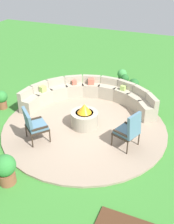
{
  "coord_description": "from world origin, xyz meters",
  "views": [
    {
      "loc": [
        2.77,
        -6.37,
        4.71
      ],
      "look_at": [
        0.0,
        0.2,
        0.45
      ],
      "focal_mm": 42.99,
      "sensor_mm": 36.0,
      "label": 1
    }
  ],
  "objects_px": {
    "fire_pit": "(84,118)",
    "potted_plant_5": "(134,85)",
    "potted_plant_2": "(2,99)",
    "potted_plant_0": "(125,81)",
    "potted_plant_3": "(122,76)",
    "curved_stone_bench": "(89,95)",
    "lounge_chair_front_right": "(129,130)",
    "lounge_chair_front_left": "(34,124)",
    "potted_plant_4": "(5,169)"
  },
  "relations": [
    {
      "from": "fire_pit",
      "to": "potted_plant_5",
      "type": "distance_m",
      "value": 3.09
    },
    {
      "from": "potted_plant_2",
      "to": "potted_plant_5",
      "type": "height_order",
      "value": "potted_plant_2"
    },
    {
      "from": "fire_pit",
      "to": "potted_plant_5",
      "type": "height_order",
      "value": "fire_pit"
    },
    {
      "from": "potted_plant_0",
      "to": "potted_plant_3",
      "type": "xyz_separation_m",
      "value": [
        -0.28,
        0.58,
        -0.02
      ]
    },
    {
      "from": "curved_stone_bench",
      "to": "lounge_chair_front_right",
      "type": "height_order",
      "value": "lounge_chair_front_right"
    },
    {
      "from": "fire_pit",
      "to": "lounge_chair_front_left",
      "type": "bearing_deg",
      "value": -129.5
    },
    {
      "from": "potted_plant_2",
      "to": "potted_plant_5",
      "type": "relative_size",
      "value": 1.18
    },
    {
      "from": "potted_plant_4",
      "to": "fire_pit",
      "type": "bearing_deg",
      "value": 75.06
    },
    {
      "from": "fire_pit",
      "to": "potted_plant_0",
      "type": "height_order",
      "value": "fire_pit"
    },
    {
      "from": "lounge_chair_front_right",
      "to": "potted_plant_5",
      "type": "xyz_separation_m",
      "value": [
        -0.74,
        3.48,
        -0.31
      ]
    },
    {
      "from": "lounge_chair_front_right",
      "to": "potted_plant_3",
      "type": "height_order",
      "value": "lounge_chair_front_right"
    },
    {
      "from": "potted_plant_2",
      "to": "potted_plant_4",
      "type": "bearing_deg",
      "value": -50.35
    },
    {
      "from": "lounge_chair_front_right",
      "to": "potted_plant_0",
      "type": "relative_size",
      "value": 1.72
    },
    {
      "from": "curved_stone_bench",
      "to": "potted_plant_5",
      "type": "xyz_separation_m",
      "value": [
        1.21,
        1.55,
        -0.06
      ]
    },
    {
      "from": "lounge_chair_front_left",
      "to": "potted_plant_3",
      "type": "relative_size",
      "value": 1.79
    },
    {
      "from": "potted_plant_3",
      "to": "potted_plant_5",
      "type": "height_order",
      "value": "potted_plant_3"
    },
    {
      "from": "lounge_chair_front_left",
      "to": "fire_pit",
      "type": "bearing_deg",
      "value": 89.8
    },
    {
      "from": "potted_plant_0",
      "to": "potted_plant_4",
      "type": "bearing_deg",
      "value": -100.92
    },
    {
      "from": "lounge_chair_front_left",
      "to": "potted_plant_0",
      "type": "bearing_deg",
      "value": 111.41
    },
    {
      "from": "lounge_chair_front_right",
      "to": "potted_plant_0",
      "type": "xyz_separation_m",
      "value": [
        -1.13,
        3.58,
        -0.28
      ]
    },
    {
      "from": "potted_plant_2",
      "to": "fire_pit",
      "type": "bearing_deg",
      "value": 0.05
    },
    {
      "from": "potted_plant_4",
      "to": "lounge_chair_front_left",
      "type": "bearing_deg",
      "value": 98.74
    },
    {
      "from": "fire_pit",
      "to": "potted_plant_4",
      "type": "relative_size",
      "value": 1.07
    },
    {
      "from": "lounge_chair_front_right",
      "to": "potted_plant_2",
      "type": "distance_m",
      "value": 4.66
    },
    {
      "from": "potted_plant_0",
      "to": "potted_plant_3",
      "type": "height_order",
      "value": "potted_plant_0"
    },
    {
      "from": "fire_pit",
      "to": "lounge_chair_front_right",
      "type": "xyz_separation_m",
      "value": [
        1.51,
        -0.49,
        0.26
      ]
    },
    {
      "from": "potted_plant_2",
      "to": "curved_stone_bench",
      "type": "bearing_deg",
      "value": 28.41
    },
    {
      "from": "fire_pit",
      "to": "lounge_chair_front_left",
      "type": "height_order",
      "value": "lounge_chair_front_left"
    },
    {
      "from": "curved_stone_bench",
      "to": "potted_plant_3",
      "type": "bearing_deg",
      "value": 76.41
    },
    {
      "from": "curved_stone_bench",
      "to": "lounge_chair_front_right",
      "type": "distance_m",
      "value": 2.75
    },
    {
      "from": "potted_plant_5",
      "to": "curved_stone_bench",
      "type": "bearing_deg",
      "value": -128.02
    },
    {
      "from": "potted_plant_2",
      "to": "lounge_chair_front_right",
      "type": "bearing_deg",
      "value": -5.96
    },
    {
      "from": "potted_plant_3",
      "to": "curved_stone_bench",
      "type": "bearing_deg",
      "value": -103.59
    },
    {
      "from": "potted_plant_0",
      "to": "potted_plant_5",
      "type": "height_order",
      "value": "potted_plant_0"
    },
    {
      "from": "potted_plant_4",
      "to": "potted_plant_0",
      "type": "bearing_deg",
      "value": 79.08
    },
    {
      "from": "potted_plant_4",
      "to": "potted_plant_2",
      "type": "bearing_deg",
      "value": 129.65
    },
    {
      "from": "curved_stone_bench",
      "to": "potted_plant_2",
      "type": "relative_size",
      "value": 6.57
    },
    {
      "from": "potted_plant_2",
      "to": "potted_plant_5",
      "type": "xyz_separation_m",
      "value": [
        3.89,
        2.99,
        -0.06
      ]
    },
    {
      "from": "potted_plant_4",
      "to": "potted_plant_3",
      "type": "bearing_deg",
      "value": 82.44
    },
    {
      "from": "lounge_chair_front_left",
      "to": "potted_plant_3",
      "type": "distance_m",
      "value": 5.03
    },
    {
      "from": "fire_pit",
      "to": "curved_stone_bench",
      "type": "distance_m",
      "value": 1.51
    },
    {
      "from": "lounge_chair_front_left",
      "to": "lounge_chair_front_right",
      "type": "height_order",
      "value": "lounge_chair_front_right"
    },
    {
      "from": "curved_stone_bench",
      "to": "potted_plant_0",
      "type": "bearing_deg",
      "value": 63.58
    },
    {
      "from": "fire_pit",
      "to": "lounge_chair_front_left",
      "type": "relative_size",
      "value": 0.79
    },
    {
      "from": "potted_plant_0",
      "to": "potted_plant_5",
      "type": "bearing_deg",
      "value": -14.8
    },
    {
      "from": "curved_stone_bench",
      "to": "potted_plant_5",
      "type": "relative_size",
      "value": 7.77
    },
    {
      "from": "potted_plant_0",
      "to": "curved_stone_bench",
      "type": "bearing_deg",
      "value": -116.42
    },
    {
      "from": "potted_plant_0",
      "to": "potted_plant_4",
      "type": "relative_size",
      "value": 0.81
    },
    {
      "from": "lounge_chair_front_left",
      "to": "potted_plant_4",
      "type": "bearing_deg",
      "value": -41.96
    },
    {
      "from": "curved_stone_bench",
      "to": "potted_plant_0",
      "type": "relative_size",
      "value": 6.85
    }
  ]
}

